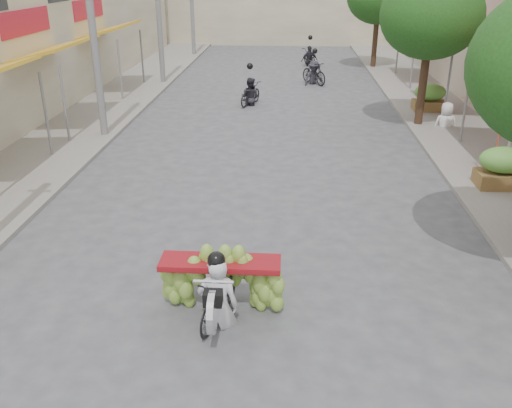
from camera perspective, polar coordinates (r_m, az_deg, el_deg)
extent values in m
cube|color=gray|center=(22.32, -17.16, 9.17)|extent=(4.00, 60.00, 0.12)
cube|color=gray|center=(21.82, 20.25, 8.44)|extent=(4.00, 60.00, 0.12)
cylinder|color=slate|center=(17.11, -21.23, 8.59)|extent=(0.08, 0.08, 2.55)
cube|color=gold|center=(20.05, -20.39, 15.08)|extent=(1.77, 4.00, 0.53)
cylinder|color=slate|center=(18.35, -19.50, 9.78)|extent=(0.08, 0.08, 2.55)
cylinder|color=slate|center=(21.64, -15.96, 12.19)|extent=(0.08, 0.08, 2.55)
cube|color=#B4182F|center=(20.32, -23.12, 17.21)|extent=(0.10, 3.50, 0.80)
cube|color=gold|center=(25.63, -15.09, 17.32)|extent=(1.77, 4.00, 0.53)
cylinder|color=slate|center=(23.88, -14.11, 13.41)|extent=(0.08, 0.08, 2.55)
cylinder|color=slate|center=(27.29, -11.90, 14.83)|extent=(0.08, 0.08, 2.55)
cube|color=#B4182F|center=(25.84, -17.26, 19.04)|extent=(0.10, 3.50, 0.80)
cylinder|color=slate|center=(15.00, 25.17, 5.94)|extent=(0.08, 0.08, 2.55)
cylinder|color=slate|center=(18.46, 21.19, 9.62)|extent=(0.08, 0.08, 2.55)
cube|color=#B3171D|center=(22.32, 20.87, 15.77)|extent=(1.77, 4.20, 0.53)
cylinder|color=slate|center=(20.52, 19.49, 11.16)|extent=(0.08, 0.08, 2.55)
cylinder|color=slate|center=(24.14, 17.21, 13.18)|extent=(0.08, 0.08, 2.55)
cube|color=#B3171D|center=(28.09, 17.44, 17.58)|extent=(1.77, 4.20, 0.53)
cylinder|color=slate|center=(26.25, 16.17, 14.08)|extent=(0.08, 0.08, 2.55)
cylinder|color=slate|center=(29.94, 14.70, 15.34)|extent=(0.08, 0.08, 2.55)
cylinder|color=slate|center=(18.37, -17.02, 18.78)|extent=(0.24, 0.24, 8.00)
cylinder|color=#3A2719|center=(20.14, 17.18, 12.18)|extent=(0.28, 0.28, 3.20)
ellipsoid|color=#1D4D16|center=(19.85, 17.97, 18.39)|extent=(3.40, 3.40, 2.90)
cylinder|color=#3A2719|center=(31.80, 12.43, 16.60)|extent=(0.28, 0.28, 3.20)
cube|color=brown|center=(15.14, 24.35, 2.60)|extent=(1.20, 0.80, 0.50)
ellipsoid|color=#5AA03C|center=(14.96, 24.72, 4.67)|extent=(1.20, 0.88, 0.66)
cube|color=brown|center=(22.48, 17.72, 10.02)|extent=(1.20, 0.80, 0.50)
ellipsoid|color=#5AA03C|center=(22.36, 17.90, 11.46)|extent=(1.20, 0.88, 0.66)
imported|color=black|center=(8.80, -3.99, -9.84)|extent=(0.80, 1.54, 0.87)
cylinder|color=silver|center=(8.17, -4.61, -11.28)|extent=(0.10, 0.66, 0.66)
cube|color=black|center=(8.15, -4.55, -9.84)|extent=(0.28, 0.22, 0.22)
cylinder|color=silver|center=(8.11, -4.51, -8.16)|extent=(0.60, 0.05, 0.05)
cube|color=maroon|center=(8.86, -3.78, -6.20)|extent=(1.96, 0.55, 0.10)
imported|color=silver|center=(8.36, -4.18, -5.65)|extent=(0.65, 0.48, 1.81)
sphere|color=black|center=(7.94, -4.39, -0.26)|extent=(0.28, 0.28, 0.28)
imported|color=red|center=(14.96, 25.08, 11.06)|extent=(2.28, 2.28, 1.92)
imported|color=white|center=(20.22, 19.60, 10.06)|extent=(0.85, 0.53, 1.69)
imported|color=black|center=(22.77, -0.63, 11.51)|extent=(1.14, 1.72, 0.91)
imported|color=#2B2932|center=(22.64, -0.64, 13.17)|extent=(0.91, 0.73, 1.65)
sphere|color=black|center=(22.56, -0.64, 14.31)|extent=(0.26, 0.26, 0.26)
imported|color=black|center=(27.05, 6.12, 13.56)|extent=(1.49, 1.85, 1.11)
imported|color=#2B2932|center=(26.95, 6.17, 14.76)|extent=(1.18, 1.05, 1.65)
sphere|color=black|center=(26.89, 6.21, 15.72)|extent=(0.26, 0.26, 0.26)
imported|color=black|center=(32.28, 5.65, 15.09)|extent=(1.11, 1.79, 0.94)
imported|color=#2B2932|center=(32.19, 5.70, 16.24)|extent=(1.09, 0.82, 1.65)
sphere|color=black|center=(32.13, 5.73, 17.04)|extent=(0.26, 0.26, 0.26)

